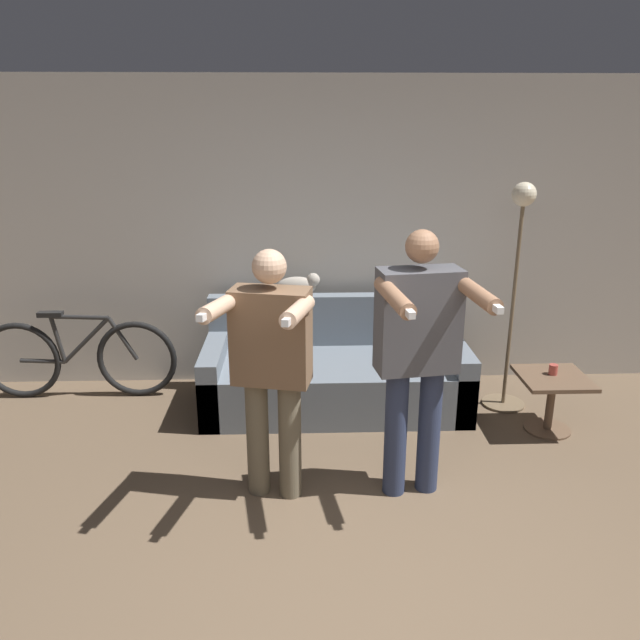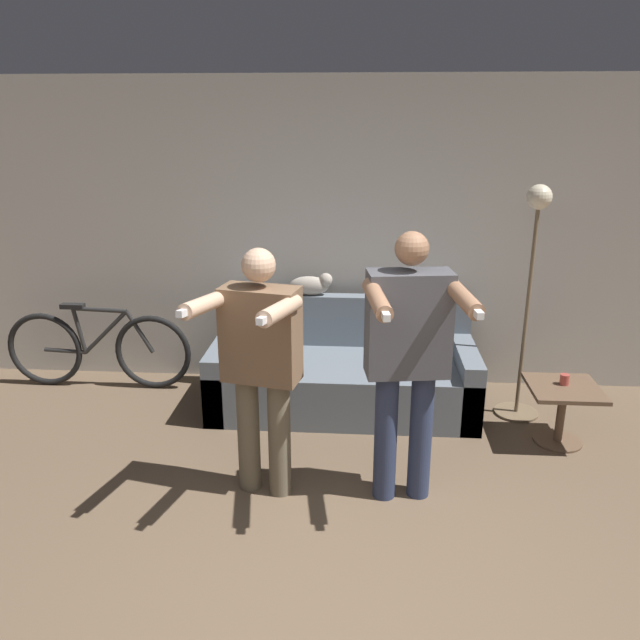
{
  "view_description": "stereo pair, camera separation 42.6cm",
  "coord_description": "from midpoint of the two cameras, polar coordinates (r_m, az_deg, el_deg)",
  "views": [
    {
      "loc": [
        -0.42,
        -2.13,
        2.28
      ],
      "look_at": [
        -0.28,
        1.92,
        0.95
      ],
      "focal_mm": 35.0,
      "sensor_mm": 36.0,
      "label": 1
    },
    {
      "loc": [
        0.01,
        -2.12,
        2.28
      ],
      "look_at": [
        -0.28,
        1.92,
        0.95
      ],
      "focal_mm": 35.0,
      "sensor_mm": 36.0,
      "label": 2
    }
  ],
  "objects": [
    {
      "name": "side_table",
      "position": [
        4.91,
        18.14,
        -6.24
      ],
      "size": [
        0.5,
        0.5,
        0.44
      ],
      "color": "brown",
      "rests_on": "ground_plane"
    },
    {
      "name": "wall_back",
      "position": [
        5.36,
        0.25,
        7.66
      ],
      "size": [
        10.0,
        0.05,
        2.6
      ],
      "color": "beige",
      "rests_on": "ground_plane"
    },
    {
      "name": "person_right",
      "position": [
        3.69,
        5.7,
        -2.62
      ],
      "size": [
        0.61,
        0.73,
        1.68
      ],
      "rotation": [
        0.0,
        0.0,
        0.14
      ],
      "color": "#2D3856",
      "rests_on": "ground_plane"
    },
    {
      "name": "couch",
      "position": [
        5.11,
        -1.03,
        -5.02
      ],
      "size": [
        2.1,
        0.92,
        0.84
      ],
      "color": "slate",
      "rests_on": "ground_plane"
    },
    {
      "name": "floor_lamp",
      "position": [
        4.98,
        15.25,
        4.76
      ],
      "size": [
        0.34,
        0.34,
        1.81
      ],
      "color": "#756047",
      "rests_on": "ground_plane"
    },
    {
      "name": "cup",
      "position": [
        4.88,
        18.25,
        -4.37
      ],
      "size": [
        0.06,
        0.06,
        0.08
      ],
      "color": "#B7473D",
      "rests_on": "side_table"
    },
    {
      "name": "cat",
      "position": [
        5.23,
        -4.32,
        3.15
      ],
      "size": [
        0.46,
        0.14,
        0.19
      ],
      "color": "#B7AD9E",
      "rests_on": "couch"
    },
    {
      "name": "bicycle",
      "position": [
        5.67,
        -23.25,
        -3.25
      ],
      "size": [
        1.63,
        0.07,
        0.76
      ],
      "color": "black",
      "rests_on": "ground_plane"
    },
    {
      "name": "person_left",
      "position": [
        3.7,
        -7.83,
        -3.73
      ],
      "size": [
        0.62,
        0.75,
        1.57
      ],
      "rotation": [
        0.0,
        0.0,
        -0.21
      ],
      "color": "#6B604C",
      "rests_on": "ground_plane"
    }
  ]
}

